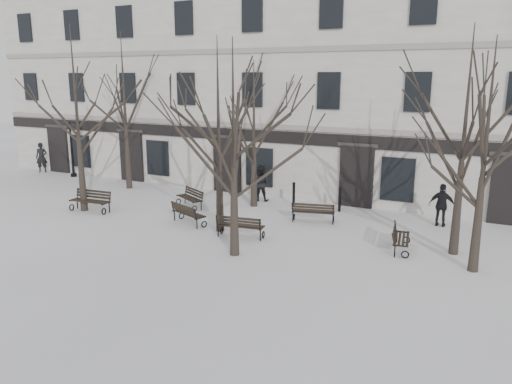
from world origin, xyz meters
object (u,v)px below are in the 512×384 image
Objects in this scene: tree_1 at (218,113)px; bench_4 at (313,212)px; bench_1 at (188,213)px; bench_3 at (191,197)px; tree_0 at (75,98)px; lamp_post at (74,144)px; tree_2 at (233,123)px; bench_0 at (91,200)px; tree_3 at (487,129)px; bench_5 at (400,237)px; bench_2 at (240,226)px.

bench_4 is at bearing 43.05° from tree_1.
bench_1 is 1.03× the size of bench_3.
bench_1 reaches higher than bench_3.
tree_0 is 6.76m from bench_3.
tree_1 is 4.06× the size of bench_1.
lamp_post reaches higher than bench_3.
tree_2 is at bearing -14.67° from bench_3.
tree_1 is at bearing 29.05° from bench_4.
bench_0 is at bearing 24.91° from bench_1.
tree_0 reaches higher than tree_2.
tree_0 reaches higher than tree_1.
tree_0 is 7.25m from bench_1.
bench_3 is (-5.02, 4.72, -4.08)m from tree_2.
tree_3 is 3.65× the size of bench_0.
bench_1 is at bearing 179.17° from tree_3.
bench_3 is 10.16m from bench_5.
tree_0 reaches higher than bench_2.
bench_0 reaches higher than bench_3.
tree_2 is 7.82m from tree_3.
bench_3 is at bearing 31.60° from bench_0.
tree_3 is 4.85m from bench_5.
bench_0 is 7.98m from bench_2.
bench_0 is at bearing 166.83° from tree_2.
tree_3 is 4.05× the size of bench_5.
bench_3 is (-4.31, 3.02, -0.02)m from bench_2.
bench_3 is at bearing -36.69° from bench_1.
bench_3 is (-1.48, 2.41, -0.01)m from bench_1.
bench_5 is at bearing 4.38° from tree_0.
tree_1 is at bearing 88.90° from bench_5.
tree_2 is at bearing -164.02° from tree_3.
tree_0 is at bearing -41.54° from lamp_post.
tree_1 is 7.99m from bench_0.
lamp_post is (-22.92, 5.44, -2.49)m from tree_3.
bench_0 is 5.14m from bench_1.
bench_1 is at bearing 15.25° from bench_4.
bench_2 is 5.89m from bench_5.
bench_2 reaches higher than bench_5.
tree_0 reaches higher than bench_3.
lamp_post is (-20.41, 4.51, 1.56)m from bench_5.
tree_0 reaches higher than bench_1.
bench_0 is 1.06× the size of bench_4.
tree_3 is 16.68m from bench_0.
tree_1 reaches higher than tree_2.
tree_3 is 4.00× the size of bench_3.
lamp_post is at bearing 135.69° from bench_0.
bench_1 is (-3.55, 2.31, -4.07)m from tree_2.
tree_0 is at bearing -117.71° from bench_3.
bench_1 reaches higher than bench_5.
tree_0 is 7.24m from tree_1.
tree_0 reaches higher than bench_5.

